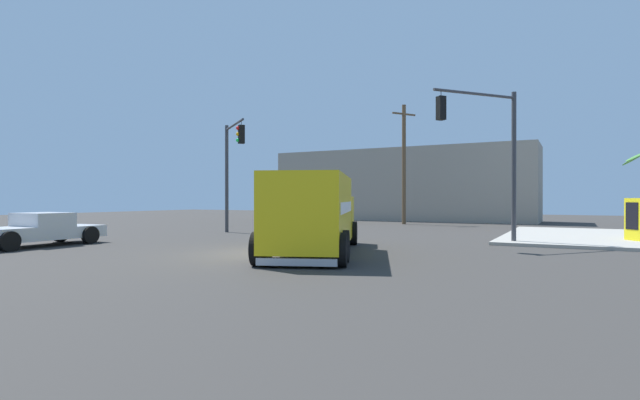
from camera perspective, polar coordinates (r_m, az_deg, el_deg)
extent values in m
plane|color=#33302D|center=(17.39, -7.75, -6.33)|extent=(100.00, 100.00, 0.00)
cube|color=yellow|center=(16.23, -1.06, -1.29)|extent=(4.44, 6.54, 2.42)
cube|color=yellow|center=(20.35, 0.58, -1.99)|extent=(2.93, 2.64, 1.70)
cube|color=black|center=(21.19, 0.83, -0.99)|extent=(1.91, 0.80, 0.88)
cube|color=#B2B2B7|center=(13.44, -2.83, -7.44)|extent=(2.22, 1.02, 0.21)
cube|color=white|center=(16.44, -5.24, -0.85)|extent=(1.87, 4.77, 0.36)
cube|color=white|center=(16.10, 3.21, -0.87)|extent=(1.87, 4.77, 0.36)
cylinder|color=black|center=(20.51, -2.89, -3.93)|extent=(0.62, 1.03, 1.00)
cylinder|color=black|center=(20.24, 4.06, -3.99)|extent=(0.62, 1.03, 1.00)
cylinder|color=black|center=(15.11, -6.51, -5.42)|extent=(0.62, 1.03, 1.00)
cylinder|color=black|center=(14.73, 2.95, -5.56)|extent=(0.62, 1.03, 1.00)
cylinder|color=black|center=(14.10, -7.51, -5.82)|extent=(0.62, 1.03, 1.00)
cylinder|color=black|center=(13.69, 2.64, -6.00)|extent=(0.62, 1.03, 1.00)
cylinder|color=#38383D|center=(22.19, 22.25, 3.74)|extent=(0.20, 0.20, 6.43)
cylinder|color=#38383D|center=(21.18, 18.17, 12.03)|extent=(2.73, 3.31, 0.12)
cylinder|color=#38383D|center=(20.08, 14.33, 12.32)|extent=(0.03, 0.03, 0.25)
cube|color=black|center=(19.97, 14.33, 10.64)|extent=(0.42, 0.42, 0.95)
sphere|color=red|center=(20.17, 14.01, 11.44)|extent=(0.20, 0.20, 0.20)
sphere|color=#EFA314|center=(20.11, 14.01, 10.58)|extent=(0.20, 0.20, 0.20)
sphere|color=#19CC4C|center=(20.06, 14.01, 9.71)|extent=(0.20, 0.20, 0.20)
cylinder|color=#38383D|center=(28.28, -11.13, 2.51)|extent=(0.20, 0.20, 6.25)
cylinder|color=#38383D|center=(26.62, -10.25, 8.88)|extent=(3.17, 2.59, 0.12)
cylinder|color=#38383D|center=(25.02, -9.42, 9.15)|extent=(0.03, 0.03, 0.25)
cube|color=black|center=(24.94, -9.42, 7.78)|extent=(0.42, 0.42, 0.95)
sphere|color=red|center=(24.94, -9.83, 8.51)|extent=(0.20, 0.20, 0.20)
sphere|color=#EFA314|center=(24.90, -9.83, 7.81)|extent=(0.20, 0.20, 0.20)
sphere|color=#19CC4C|center=(24.86, -9.83, 7.10)|extent=(0.20, 0.20, 0.20)
cube|color=#B7BABF|center=(23.90, -27.09, -3.30)|extent=(2.00, 1.57, 0.50)
cube|color=#B7BABF|center=(22.96, -30.29, -2.70)|extent=(2.01, 1.77, 1.10)
cube|color=black|center=(22.95, -30.29, -1.97)|extent=(1.84, 1.49, 0.48)
cylinder|color=black|center=(24.64, -28.74, -3.55)|extent=(0.27, 0.77, 0.76)
cylinder|color=black|center=(23.03, -25.86, -3.80)|extent=(0.27, 0.77, 0.76)
cylinder|color=black|center=(21.10, -33.24, -4.18)|extent=(0.27, 0.77, 0.76)
cube|color=yellow|center=(24.99, 34.01, -1.93)|extent=(1.14, 1.17, 1.85)
cube|color=black|center=(24.73, 33.34, -1.61)|extent=(0.42, 0.57, 1.18)
ellipsoid|color=#427F38|center=(32.99, 33.52, 4.16)|extent=(1.34, 1.17, 0.77)
ellipsoid|color=#427F38|center=(32.08, 33.71, 4.37)|extent=(1.33, 1.27, 0.65)
cylinder|color=brown|center=(37.08, 10.04, 4.22)|extent=(0.30, 0.30, 9.16)
cube|color=brown|center=(37.55, 10.04, 10.13)|extent=(1.26, 1.93, 0.12)
cube|color=gray|center=(44.20, 9.79, 1.77)|extent=(23.15, 6.00, 6.39)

